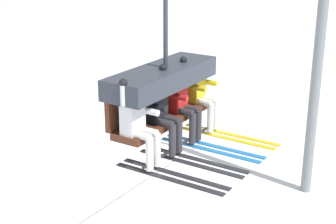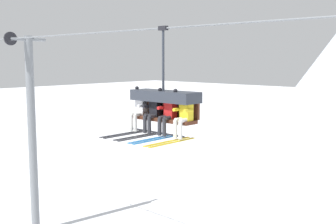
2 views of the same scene
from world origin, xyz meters
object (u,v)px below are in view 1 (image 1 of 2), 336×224
(skier_white, at_px, (140,123))
(skier_yellow, at_px, (202,93))
(skier_black, at_px, (163,111))
(chairlift_chair, at_px, (162,85))
(skier_red, at_px, (184,101))
(lift_tower_far, at_px, (318,66))

(skier_white, relative_size, skier_yellow, 1.00)
(skier_black, bearing_deg, chairlift_chair, 36.87)
(skier_black, bearing_deg, skier_red, 0.00)
(skier_yellow, bearing_deg, skier_white, 179.77)
(lift_tower_far, distance_m, skier_white, 11.48)
(lift_tower_far, height_order, skier_red, lift_tower_far)
(lift_tower_far, bearing_deg, skier_white, -175.33)
(chairlift_chair, distance_m, skier_black, 0.46)
(skier_white, distance_m, skier_black, 0.58)
(skier_white, height_order, skier_red, same)
(skier_white, bearing_deg, skier_yellow, -0.23)
(lift_tower_far, relative_size, skier_red, 5.24)
(lift_tower_far, xyz_separation_m, skier_black, (-10.73, -0.92, 1.72))
(chairlift_chair, relative_size, skier_red, 1.73)
(lift_tower_far, relative_size, skier_yellow, 5.24)
(skier_red, bearing_deg, chairlift_chair, 143.77)
(skier_white, bearing_deg, skier_black, 0.00)
(skier_red, bearing_deg, skier_yellow, -0.68)
(lift_tower_far, xyz_separation_m, chairlift_chair, (-10.45, -0.71, 2.00))
(skier_black, relative_size, skier_yellow, 1.00)
(skier_yellow, bearing_deg, lift_tower_far, 5.55)
(chairlift_chair, xyz_separation_m, skier_yellow, (0.87, -0.22, -0.31))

